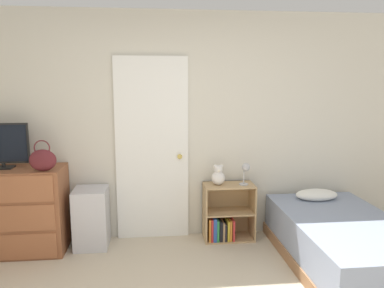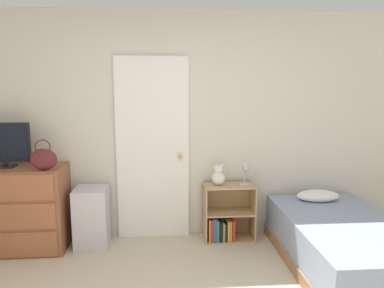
{
  "view_description": "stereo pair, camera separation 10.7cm",
  "coord_description": "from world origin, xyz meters",
  "views": [
    {
      "loc": [
        -0.21,
        -2.03,
        1.78
      ],
      "look_at": [
        0.2,
        1.9,
        1.12
      ],
      "focal_mm": 35.0,
      "sensor_mm": 36.0,
      "label": 1
    },
    {
      "loc": [
        -0.1,
        -2.04,
        1.78
      ],
      "look_at": [
        0.2,
        1.9,
        1.12
      ],
      "focal_mm": 35.0,
      "sensor_mm": 36.0,
      "label": 2
    }
  ],
  "objects": [
    {
      "name": "wall_back",
      "position": [
        0.0,
        2.18,
        1.27
      ],
      "size": [
        10.0,
        0.06,
        2.55
      ],
      "color": "beige",
      "rests_on": "ground_plane"
    },
    {
      "name": "door_closed",
      "position": [
        -0.22,
        2.12,
        1.03
      ],
      "size": [
        0.81,
        0.09,
        2.06
      ],
      "color": "white",
      "rests_on": "ground_plane"
    },
    {
      "name": "dresser",
      "position": [
        -1.69,
        1.88,
        0.45
      ],
      "size": [
        1.08,
        0.5,
        0.9
      ],
      "color": "brown",
      "rests_on": "ground_plane"
    },
    {
      "name": "tv",
      "position": [
        -1.74,
        1.89,
        1.15
      ],
      "size": [
        0.53,
        0.16,
        0.47
      ],
      "color": "black",
      "rests_on": "dresser"
    },
    {
      "name": "handbag",
      "position": [
        -1.3,
        1.72,
        1.02
      ],
      "size": [
        0.26,
        0.11,
        0.31
      ],
      "color": "#591E23",
      "rests_on": "dresser"
    },
    {
      "name": "storage_bin",
      "position": [
        -0.89,
        1.93,
        0.32
      ],
      "size": [
        0.35,
        0.38,
        0.64
      ],
      "color": "silver",
      "rests_on": "ground_plane"
    },
    {
      "name": "bookshelf",
      "position": [
        0.59,
        1.97,
        0.25
      ],
      "size": [
        0.57,
        0.31,
        0.64
      ],
      "color": "tan",
      "rests_on": "ground_plane"
    },
    {
      "name": "teddy_bear",
      "position": [
        0.51,
        1.97,
        0.74
      ],
      "size": [
        0.15,
        0.15,
        0.23
      ],
      "color": "silver",
      "rests_on": "bookshelf"
    },
    {
      "name": "desk_lamp",
      "position": [
        0.8,
        1.93,
        0.82
      ],
      "size": [
        0.12,
        0.11,
        0.25
      ],
      "color": "#B2B2B7",
      "rests_on": "bookshelf"
    },
    {
      "name": "bed",
      "position": [
        1.62,
        1.22,
        0.24
      ],
      "size": [
        1.06,
        1.84,
        0.58
      ],
      "color": "#996B47",
      "rests_on": "ground_plane"
    }
  ]
}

